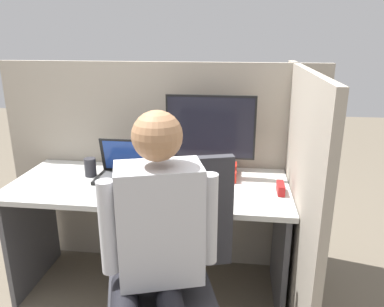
{
  "coord_description": "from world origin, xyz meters",
  "views": [
    {
      "loc": [
        0.51,
        -1.66,
        1.57
      ],
      "look_at": [
        0.28,
        0.17,
        0.98
      ],
      "focal_mm": 35.0,
      "sensor_mm": 36.0,
      "label": 1
    }
  ],
  "objects_px": {
    "monitor": "(210,130)",
    "carrot_toy": "(157,191)",
    "person": "(153,248)",
    "pen_cup": "(90,167)",
    "paper_box": "(210,171)",
    "stapler": "(281,188)",
    "office_chair": "(173,273)",
    "laptop": "(127,171)"
  },
  "relations": [
    {
      "from": "office_chair",
      "to": "pen_cup",
      "type": "bearing_deg",
      "value": 134.07
    },
    {
      "from": "person",
      "to": "pen_cup",
      "type": "bearing_deg",
      "value": 125.78
    },
    {
      "from": "monitor",
      "to": "stapler",
      "type": "distance_m",
      "value": 0.53
    },
    {
      "from": "paper_box",
      "to": "carrot_toy",
      "type": "height_order",
      "value": "paper_box"
    },
    {
      "from": "paper_box",
      "to": "office_chair",
      "type": "distance_m",
      "value": 0.78
    },
    {
      "from": "person",
      "to": "pen_cup",
      "type": "xyz_separation_m",
      "value": [
        -0.58,
        0.8,
        0.03
      ]
    },
    {
      "from": "paper_box",
      "to": "office_chair",
      "type": "relative_size",
      "value": 0.32
    },
    {
      "from": "stapler",
      "to": "office_chair",
      "type": "bearing_deg",
      "value": -134.36
    },
    {
      "from": "paper_box",
      "to": "laptop",
      "type": "distance_m",
      "value": 0.51
    },
    {
      "from": "monitor",
      "to": "pen_cup",
      "type": "xyz_separation_m",
      "value": [
        -0.73,
        -0.1,
        -0.24
      ]
    },
    {
      "from": "carrot_toy",
      "to": "office_chair",
      "type": "xyz_separation_m",
      "value": [
        0.16,
        -0.41,
        -0.22
      ]
    },
    {
      "from": "carrot_toy",
      "to": "paper_box",
      "type": "bearing_deg",
      "value": 51.43
    },
    {
      "from": "carrot_toy",
      "to": "office_chair",
      "type": "height_order",
      "value": "office_chair"
    },
    {
      "from": "laptop",
      "to": "office_chair",
      "type": "relative_size",
      "value": 0.34
    },
    {
      "from": "stapler",
      "to": "laptop",
      "type": "bearing_deg",
      "value": 173.15
    },
    {
      "from": "carrot_toy",
      "to": "person",
      "type": "bearing_deg",
      "value": -79.08
    },
    {
      "from": "carrot_toy",
      "to": "office_chair",
      "type": "relative_size",
      "value": 0.12
    },
    {
      "from": "pen_cup",
      "to": "monitor",
      "type": "bearing_deg",
      "value": 7.58
    },
    {
      "from": "carrot_toy",
      "to": "person",
      "type": "height_order",
      "value": "person"
    },
    {
      "from": "paper_box",
      "to": "laptop",
      "type": "xyz_separation_m",
      "value": [
        -0.5,
        -0.11,
        0.02
      ]
    },
    {
      "from": "monitor",
      "to": "person",
      "type": "distance_m",
      "value": 0.95
    },
    {
      "from": "stapler",
      "to": "office_chair",
      "type": "xyz_separation_m",
      "value": [
        -0.51,
        -0.53,
        -0.22
      ]
    },
    {
      "from": "carrot_toy",
      "to": "pen_cup",
      "type": "bearing_deg",
      "value": 153.32
    },
    {
      "from": "monitor",
      "to": "carrot_toy",
      "type": "distance_m",
      "value": 0.5
    },
    {
      "from": "laptop",
      "to": "person",
      "type": "height_order",
      "value": "person"
    },
    {
      "from": "laptop",
      "to": "person",
      "type": "relative_size",
      "value": 0.27
    },
    {
      "from": "monitor",
      "to": "carrot_toy",
      "type": "bearing_deg",
      "value": -128.33
    },
    {
      "from": "office_chair",
      "to": "person",
      "type": "bearing_deg",
      "value": -107.33
    },
    {
      "from": "paper_box",
      "to": "monitor",
      "type": "distance_m",
      "value": 0.26
    },
    {
      "from": "pen_cup",
      "to": "office_chair",
      "type": "bearing_deg",
      "value": -45.93
    },
    {
      "from": "monitor",
      "to": "carrot_toy",
      "type": "height_order",
      "value": "monitor"
    },
    {
      "from": "monitor",
      "to": "office_chair",
      "type": "distance_m",
      "value": 0.9
    },
    {
      "from": "stapler",
      "to": "carrot_toy",
      "type": "height_order",
      "value": "stapler"
    },
    {
      "from": "paper_box",
      "to": "stapler",
      "type": "xyz_separation_m",
      "value": [
        0.41,
        -0.22,
        -0.0
      ]
    },
    {
      "from": "laptop",
      "to": "paper_box",
      "type": "bearing_deg",
      "value": 12.15
    },
    {
      "from": "laptop",
      "to": "office_chair",
      "type": "bearing_deg",
      "value": -58.36
    },
    {
      "from": "office_chair",
      "to": "pen_cup",
      "type": "relative_size",
      "value": 9.19
    },
    {
      "from": "paper_box",
      "to": "carrot_toy",
      "type": "bearing_deg",
      "value": -128.57
    },
    {
      "from": "paper_box",
      "to": "pen_cup",
      "type": "xyz_separation_m",
      "value": [
        -0.73,
        -0.09,
        0.02
      ]
    },
    {
      "from": "person",
      "to": "stapler",
      "type": "bearing_deg",
      "value": 50.43
    },
    {
      "from": "laptop",
      "to": "office_chair",
      "type": "xyz_separation_m",
      "value": [
        0.39,
        -0.64,
        -0.24
      ]
    },
    {
      "from": "stapler",
      "to": "office_chair",
      "type": "distance_m",
      "value": 0.77
    }
  ]
}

